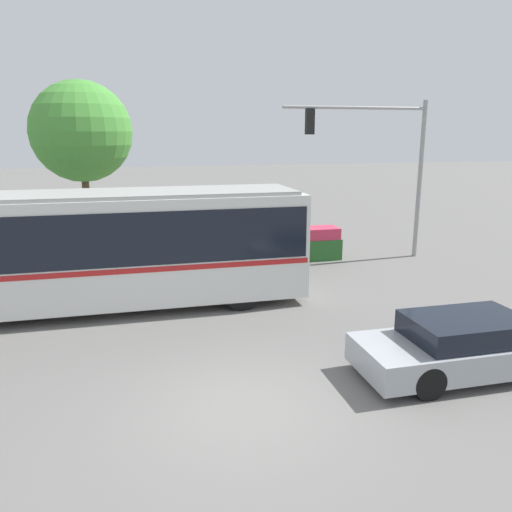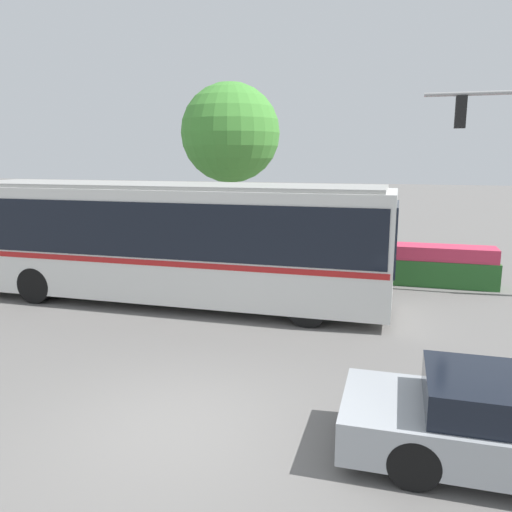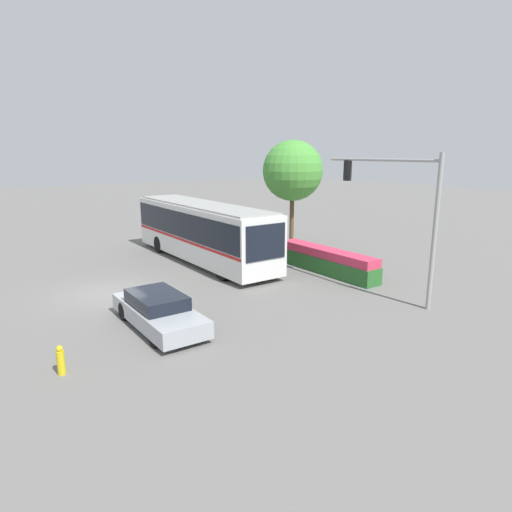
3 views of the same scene
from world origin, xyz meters
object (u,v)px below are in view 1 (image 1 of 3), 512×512
(city_bus, at_px, (88,244))
(sedan_foreground, at_px, (469,346))
(street_tree_left, at_px, (81,132))
(traffic_light_pole, at_px, (386,154))

(city_bus, height_order, sedan_foreground, city_bus)
(city_bus, bearing_deg, street_tree_left, 93.89)
(street_tree_left, bearing_deg, traffic_light_pole, -17.61)
(sedan_foreground, bearing_deg, street_tree_left, 122.44)
(traffic_light_pole, height_order, street_tree_left, street_tree_left)
(city_bus, distance_m, street_tree_left, 7.63)
(city_bus, bearing_deg, traffic_light_pole, 17.54)
(city_bus, xyz_separation_m, traffic_light_pole, (10.73, 3.43, 2.21))
(sedan_foreground, distance_m, traffic_light_pole, 10.47)
(city_bus, bearing_deg, sedan_foreground, -37.73)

